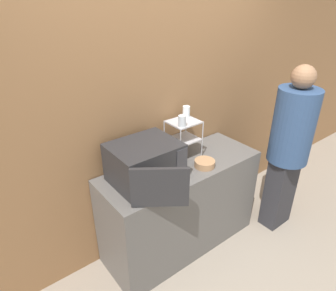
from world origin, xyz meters
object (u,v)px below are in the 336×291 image
at_px(microwave, 145,164).
at_px(person, 289,144).
at_px(glass_front_left, 182,121).
at_px(dish_rack, 183,131).
at_px(bowl, 205,164).
at_px(glass_back_right, 186,111).

distance_m(microwave, person, 1.43).
bearing_deg(microwave, glass_front_left, 7.88).
distance_m(dish_rack, bowl, 0.34).
bearing_deg(person, dish_rack, 149.51).
bearing_deg(glass_front_left, dish_rack, 41.89).
bearing_deg(microwave, person, -15.78).
bearing_deg(bowl, microwave, 166.60).
relative_size(glass_back_right, person, 0.06).
bearing_deg(glass_front_left, microwave, -172.12).
height_order(bowl, person, person).
distance_m(glass_front_left, glass_back_right, 0.23).
relative_size(bowl, person, 0.10).
xyz_separation_m(glass_front_left, bowl, (0.11, -0.18, -0.36)).
bearing_deg(glass_back_right, glass_front_left, -139.76).
relative_size(glass_front_left, person, 0.06).
xyz_separation_m(microwave, bowl, (0.52, -0.12, -0.13)).
height_order(microwave, dish_rack, dish_rack).
height_order(glass_back_right, person, person).
distance_m(glass_front_left, bowl, 0.42).
distance_m(microwave, glass_back_right, 0.66).
bearing_deg(microwave, bowl, -13.40).
distance_m(microwave, glass_front_left, 0.47).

